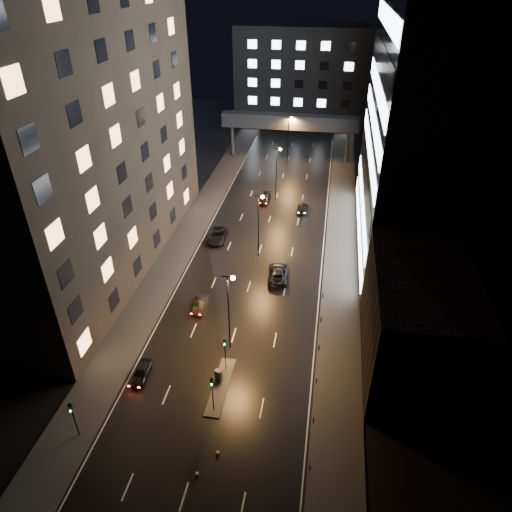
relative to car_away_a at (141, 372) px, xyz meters
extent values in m
plane|color=black|center=(8.40, 38.03, -0.64)|extent=(160.00, 160.00, 0.00)
cube|color=#383533|center=(-4.10, 33.03, -0.56)|extent=(5.00, 110.00, 0.15)
cube|color=#383533|center=(20.90, 33.03, -0.56)|extent=(5.00, 110.00, 0.15)
cube|color=#2D2319|center=(-14.10, 22.03, 19.36)|extent=(15.00, 48.00, 40.00)
cube|color=black|center=(28.40, 7.03, 5.36)|extent=(10.00, 18.00, 12.00)
cube|color=black|center=(33.40, 34.03, 21.86)|extent=(20.00, 36.00, 45.00)
cube|color=#333335|center=(8.40, 96.03, 11.86)|extent=(34.00, 14.00, 25.00)
cube|color=#333335|center=(8.40, 68.03, 7.86)|extent=(30.00, 3.00, 3.00)
cylinder|color=#333335|center=(-4.60, 68.03, 2.86)|extent=(0.80, 0.80, 7.00)
cylinder|color=#333335|center=(21.40, 68.03, 2.86)|extent=(0.80, 0.80, 7.00)
cube|color=#383533|center=(8.70, 0.03, -0.56)|extent=(1.60, 8.00, 0.15)
cylinder|color=black|center=(8.70, 2.53, 1.26)|extent=(0.12, 0.12, 3.50)
cube|color=black|center=(8.70, 2.53, 3.46)|extent=(0.28, 0.22, 0.90)
sphere|color=#0CFF33|center=(8.70, 2.39, 3.18)|extent=(0.18, 0.18, 0.18)
cylinder|color=black|center=(8.70, -2.97, 1.26)|extent=(0.12, 0.12, 3.50)
cube|color=black|center=(8.70, -2.97, 3.46)|extent=(0.28, 0.22, 0.90)
sphere|color=#0CFF33|center=(8.70, -3.11, 3.18)|extent=(0.18, 0.18, 0.18)
cylinder|color=black|center=(-3.10, -7.97, 1.11)|extent=(0.12, 0.12, 3.50)
cube|color=black|center=(-3.10, -7.97, 3.31)|extent=(0.28, 0.22, 0.90)
sphere|color=#0CFF33|center=(-3.10, -8.11, 3.03)|extent=(0.18, 0.18, 0.18)
cylinder|color=black|center=(18.60, -7.97, -0.19)|extent=(0.12, 0.12, 0.90)
cylinder|color=black|center=(18.60, -2.97, -0.19)|extent=(0.12, 0.12, 0.90)
cylinder|color=black|center=(18.60, 2.03, -0.19)|extent=(0.12, 0.12, 0.90)
cylinder|color=black|center=(18.60, 7.03, -0.19)|extent=(0.12, 0.12, 0.90)
cylinder|color=black|center=(18.60, 12.03, -0.19)|extent=(0.12, 0.12, 0.90)
cylinder|color=black|center=(18.60, 17.03, -0.19)|extent=(0.12, 0.12, 0.90)
cylinder|color=black|center=(8.40, 6.03, 4.36)|extent=(0.18, 0.18, 10.00)
cylinder|color=black|center=(8.40, 6.03, 9.36)|extent=(1.20, 0.12, 0.12)
sphere|color=#FF9E38|center=(9.00, 6.03, 9.26)|extent=(0.50, 0.50, 0.50)
cylinder|color=black|center=(8.40, 26.03, 4.36)|extent=(0.18, 0.18, 10.00)
cylinder|color=black|center=(8.40, 26.03, 9.36)|extent=(1.20, 0.12, 0.12)
sphere|color=#FF9E38|center=(9.00, 26.03, 9.26)|extent=(0.50, 0.50, 0.50)
cylinder|color=black|center=(8.40, 46.03, 4.36)|extent=(0.18, 0.18, 10.00)
cylinder|color=black|center=(8.40, 46.03, 9.36)|extent=(1.20, 0.12, 0.12)
sphere|color=#FF9E38|center=(9.00, 46.03, 9.26)|extent=(0.50, 0.50, 0.50)
cylinder|color=black|center=(8.40, 66.03, 4.36)|extent=(0.18, 0.18, 10.00)
cylinder|color=black|center=(8.40, 66.03, 9.36)|extent=(1.20, 0.12, 0.12)
sphere|color=#FF9E38|center=(9.00, 66.03, 9.26)|extent=(0.50, 0.50, 0.50)
imported|color=black|center=(0.00, 0.00, 0.00)|extent=(1.73, 3.82, 1.27)
imported|color=black|center=(3.09, 12.30, 0.03)|extent=(1.44, 4.04, 1.33)
imported|color=black|center=(1.19, 29.59, 0.13)|extent=(2.76, 5.61, 1.53)
imported|color=black|center=(6.55, 44.76, 0.01)|extent=(2.00, 4.54, 1.30)
imported|color=black|center=(12.12, 20.65, 0.17)|extent=(3.12, 5.99, 1.61)
imported|color=black|center=(13.81, 42.06, 0.01)|extent=(2.02, 4.54, 1.29)
cube|color=#525355|center=(8.30, 0.78, 0.20)|extent=(0.82, 0.67, 1.36)
cone|color=#FF610D|center=(8.96, -9.97, -0.40)|extent=(0.40, 0.40, 0.48)
cone|color=orange|center=(10.27, -7.70, -0.37)|extent=(0.44, 0.44, 0.52)
camera|label=1|loc=(17.91, -31.90, 36.89)|focal=32.00mm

